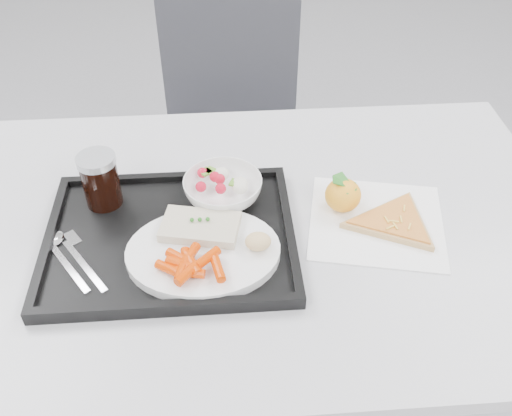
# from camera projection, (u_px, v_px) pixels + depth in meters

# --- Properties ---
(table) EXTENTS (1.20, 0.80, 0.75)m
(table) POSITION_uv_depth(u_px,v_px,m) (262.00, 247.00, 1.13)
(table) COLOR silver
(table) RESTS_ON ground
(chair) EXTENTS (0.45, 0.45, 0.93)m
(chair) POSITION_uv_depth(u_px,v_px,m) (233.00, 118.00, 1.76)
(chair) COLOR #33343A
(chair) RESTS_ON ground
(tray) EXTENTS (0.45, 0.35, 0.03)m
(tray) POSITION_uv_depth(u_px,v_px,m) (171.00, 238.00, 1.04)
(tray) COLOR black
(tray) RESTS_ON table
(dinner_plate) EXTENTS (0.27, 0.27, 0.02)m
(dinner_plate) POSITION_uv_depth(u_px,v_px,m) (203.00, 252.00, 0.99)
(dinner_plate) COLOR white
(dinner_plate) RESTS_ON tray
(fish_fillet) EXTENTS (0.15, 0.11, 0.03)m
(fish_fillet) POSITION_uv_depth(u_px,v_px,m) (200.00, 227.00, 1.02)
(fish_fillet) COLOR beige
(fish_fillet) RESTS_ON dinner_plate
(bread_roll) EXTENTS (0.06, 0.05, 0.03)m
(bread_roll) POSITION_uv_depth(u_px,v_px,m) (258.00, 241.00, 0.98)
(bread_roll) COLOR tan
(bread_roll) RESTS_ON dinner_plate
(salad_bowl) EXTENTS (0.15, 0.15, 0.05)m
(salad_bowl) POSITION_uv_depth(u_px,v_px,m) (223.00, 189.00, 1.10)
(salad_bowl) COLOR white
(salad_bowl) RESTS_ON tray
(cola_glass) EXTENTS (0.07, 0.07, 0.11)m
(cola_glass) POSITION_uv_depth(u_px,v_px,m) (100.00, 179.00, 1.07)
(cola_glass) COLOR black
(cola_glass) RESTS_ON tray
(cutlery) EXTENTS (0.13, 0.16, 0.01)m
(cutlery) POSITION_uv_depth(u_px,v_px,m) (69.00, 254.00, 1.00)
(cutlery) COLOR silver
(cutlery) RESTS_ON tray
(napkin) EXTENTS (0.29, 0.29, 0.00)m
(napkin) POSITION_uv_depth(u_px,v_px,m) (376.00, 222.00, 1.09)
(napkin) COLOR white
(napkin) RESTS_ON table
(tangerine) EXTENTS (0.07, 0.07, 0.07)m
(tangerine) POSITION_uv_depth(u_px,v_px,m) (343.00, 195.00, 1.09)
(tangerine) COLOR #FCA30B
(tangerine) RESTS_ON napkin
(pizza_slice) EXTENTS (0.21, 0.21, 0.02)m
(pizza_slice) POSITION_uv_depth(u_px,v_px,m) (394.00, 222.00, 1.07)
(pizza_slice) COLOR #DFBB6B
(pizza_slice) RESTS_ON napkin
(carrot_pile) EXTENTS (0.12, 0.09, 0.03)m
(carrot_pile) POSITION_uv_depth(u_px,v_px,m) (188.00, 265.00, 0.94)
(carrot_pile) COLOR #D13600
(carrot_pile) RESTS_ON dinner_plate
(salad_contents) EXTENTS (0.10, 0.08, 0.02)m
(salad_contents) POSITION_uv_depth(u_px,v_px,m) (224.00, 181.00, 1.10)
(salad_contents) COLOR red
(salad_contents) RESTS_ON salad_bowl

